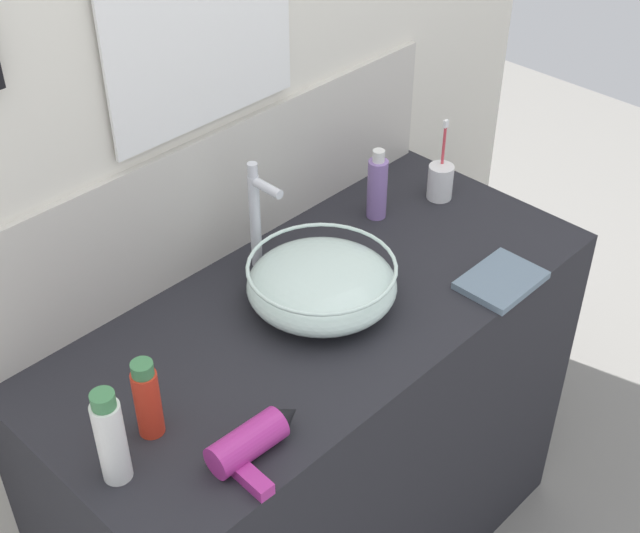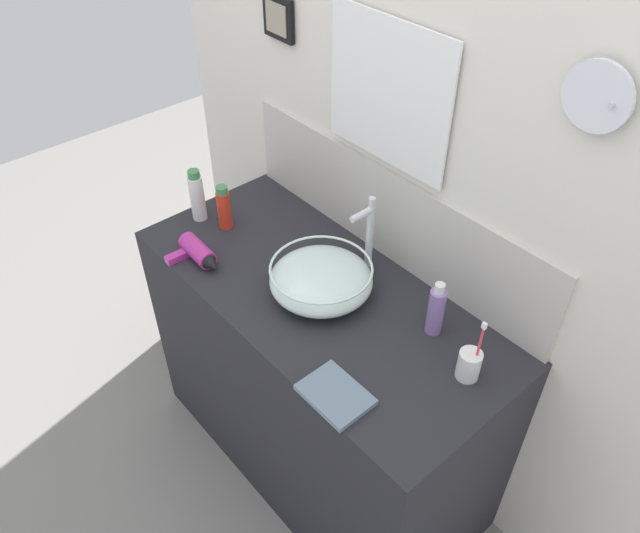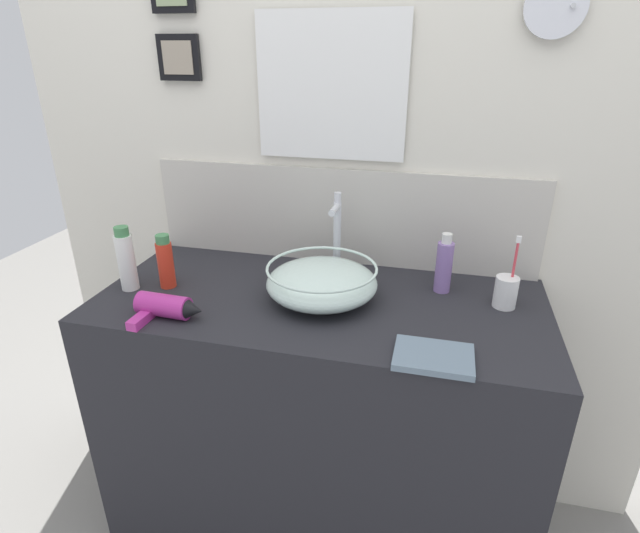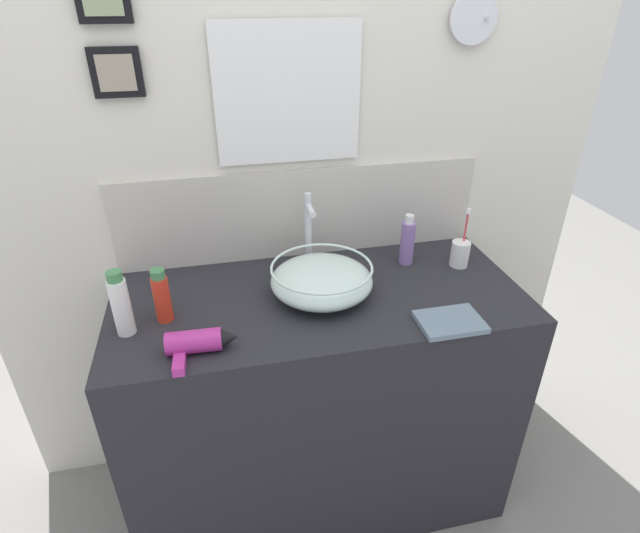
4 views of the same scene
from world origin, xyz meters
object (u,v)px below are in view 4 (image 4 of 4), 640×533
Objects in this scene: hair_drier at (199,343)px; soap_dispenser at (162,296)px; faucet at (309,227)px; hand_towel at (450,322)px; glass_bowl_sink at (321,279)px; shampoo_bottle at (407,242)px; toothbrush_cup at (460,253)px; spray_bottle at (121,304)px.

hair_drier is 0.20m from soap_dispenser.
hair_drier is (-0.37, -0.39, -0.11)m from faucet.
glass_bowl_sink is at bearing 143.76° from hand_towel.
soap_dispenser is (-0.46, -0.03, 0.02)m from glass_bowl_sink.
hand_towel is (0.69, -0.03, -0.02)m from hair_drier.
shampoo_bottle is (0.33, -0.05, -0.06)m from faucet.
shampoo_bottle is (0.70, 0.33, 0.05)m from hair_drier.
faucet is 1.43× the size of hand_towel.
faucet is 0.52m from soap_dispenser.
shampoo_bottle reaches higher than hair_drier.
toothbrush_cup is (0.49, 0.07, -0.01)m from glass_bowl_sink.
hand_towel is at bearing -2.55° from hair_drier.
glass_bowl_sink is 0.40m from hand_towel.
hair_drier is 1.04× the size of hand_towel.
hand_towel is (-0.01, -0.36, -0.07)m from shampoo_bottle.
shampoo_bottle is 0.92× the size of spray_bottle.
hair_drier is 0.91× the size of toothbrush_cup.
toothbrush_cup reaches higher than glass_bowl_sink.
spray_bottle is at bearing -172.49° from glass_bowl_sink.
glass_bowl_sink is at bearing 7.51° from spray_bottle.
faucet reaches higher than toothbrush_cup.
hair_drier is 0.24m from spray_bottle.
faucet is at bearing 170.64° from shampoo_bottle.
glass_bowl_sink is 0.57m from spray_bottle.
faucet reaches higher than hair_drier.
soap_dispenser reaches higher than hand_towel.
glass_bowl_sink is at bearing 28.71° from hair_drier.
glass_bowl_sink is 0.50m from toothbrush_cup.
toothbrush_cup is 1.07m from spray_bottle.
spray_bottle reaches higher than shampoo_bottle.
faucet is 1.38× the size of hair_drier.
toothbrush_cup is 1.14× the size of hand_towel.
glass_bowl_sink is at bearing -171.41° from toothbrush_cup.
spray_bottle is (-0.10, -0.04, 0.01)m from soap_dispenser.
faucet is at bearing 127.21° from hand_towel.
glass_bowl_sink is 0.21m from faucet.
hair_drier is at bearing -151.29° from glass_bowl_sink.
faucet is 1.34× the size of spray_bottle.
shampoo_bottle is 0.37m from hand_towel.
glass_bowl_sink is 1.73× the size of hand_towel.
soap_dispenser is at bearing -173.48° from toothbrush_cup.
spray_bottle is at bearing -171.98° from toothbrush_cup.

